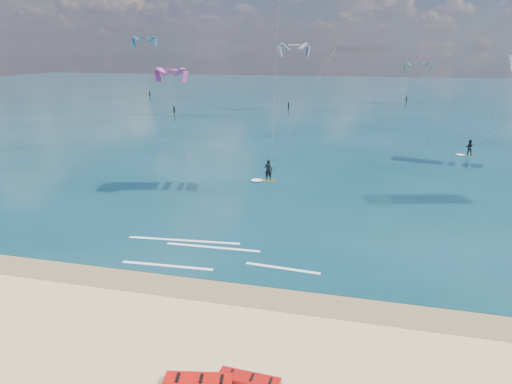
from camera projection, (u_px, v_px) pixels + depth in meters
ground at (299, 148)px, 58.57m from camera, size 320.00×320.00×0.00m
wet_sand_strip at (193, 288)px, 24.30m from camera, size 320.00×2.40×0.01m
sea at (336, 98)px, 117.85m from camera, size 320.00×200.00×0.04m
packed_kite_mid at (249, 384)px, 17.31m from camera, size 2.62×1.14×0.36m
kitesurfer_main at (293, 72)px, 37.16m from camera, size 12.49×8.99×20.26m
shoreline_foam at (205, 253)px, 28.40m from camera, size 13.10×4.43×0.01m
distant_kites at (244, 78)px, 100.08m from camera, size 71.73×34.32×14.85m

